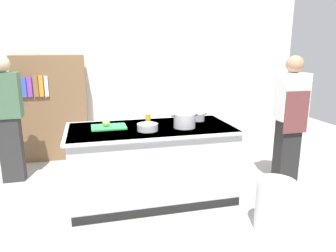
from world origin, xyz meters
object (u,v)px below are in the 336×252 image
at_px(juice_cup, 148,118).
at_px(person_guest, 8,117).
at_px(mixing_bowl, 148,127).
at_px(onion, 106,123).
at_px(sauce_pan, 198,117).
at_px(trash_bin, 275,206).
at_px(stock_pot, 184,120).
at_px(person_chef, 290,119).
at_px(bookshelf, 52,108).

relative_size(juice_cup, person_guest, 0.06).
distance_m(mixing_bowl, person_guest, 2.04).
relative_size(onion, mixing_bowl, 0.37).
distance_m(sauce_pan, trash_bin, 1.44).
relative_size(onion, stock_pot, 0.28).
bearing_deg(stock_pot, trash_bin, -52.84).
height_order(sauce_pan, mixing_bowl, sauce_pan).
relative_size(onion, person_chef, 0.05).
xyz_separation_m(juice_cup, person_guest, (-1.78, 0.71, -0.04)).
bearing_deg(onion, mixing_bowl, -27.58).
relative_size(juice_cup, person_chef, 0.06).
bearing_deg(bookshelf, mixing_bowl, -57.93).
bearing_deg(mixing_bowl, juice_cup, 78.67).
bearing_deg(juice_cup, trash_bin, -50.96).
relative_size(onion, sauce_pan, 0.37).
height_order(person_guest, bookshelf, person_guest).
relative_size(stock_pot, trash_bin, 0.59).
distance_m(stock_pot, person_chef, 1.46).
xyz_separation_m(onion, mixing_bowl, (0.45, -0.23, -0.02)).
height_order(mixing_bowl, bookshelf, bookshelf).
height_order(sauce_pan, trash_bin, sauce_pan).
bearing_deg(sauce_pan, onion, -175.17).
distance_m(sauce_pan, mixing_bowl, 0.79).
xyz_separation_m(onion, person_chef, (2.35, -0.14, -0.05)).
bearing_deg(bookshelf, onion, -65.70).
relative_size(juice_cup, bookshelf, 0.06).
height_order(onion, stock_pot, stock_pot).
relative_size(onion, person_guest, 0.05).
xyz_separation_m(juice_cup, bookshelf, (-1.30, 1.52, -0.10)).
bearing_deg(onion, trash_bin, -34.96).
height_order(onion, juice_cup, onion).
bearing_deg(mixing_bowl, person_guest, 146.26).
relative_size(person_guest, bookshelf, 1.01).
height_order(stock_pot, person_guest, person_guest).
distance_m(person_chef, bookshelf, 3.63).
relative_size(sauce_pan, juice_cup, 2.37).
bearing_deg(stock_pot, sauce_pan, 47.84).
height_order(mixing_bowl, person_chef, person_chef).
bearing_deg(onion, stock_pot, -12.65).
distance_m(trash_bin, bookshelf, 3.71).
xyz_separation_m(stock_pot, sauce_pan, (0.27, 0.30, -0.04)).
xyz_separation_m(mixing_bowl, bookshelf, (-1.22, 1.94, -0.09)).
relative_size(stock_pot, juice_cup, 3.18).
height_order(sauce_pan, person_guest, person_guest).
distance_m(sauce_pan, person_guest, 2.54).
relative_size(stock_pot, person_chef, 0.19).
distance_m(onion, person_guest, 1.54).
distance_m(stock_pot, trash_bin, 1.34).
height_order(stock_pot, juice_cup, stock_pot).
bearing_deg(person_chef, onion, 97.11).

